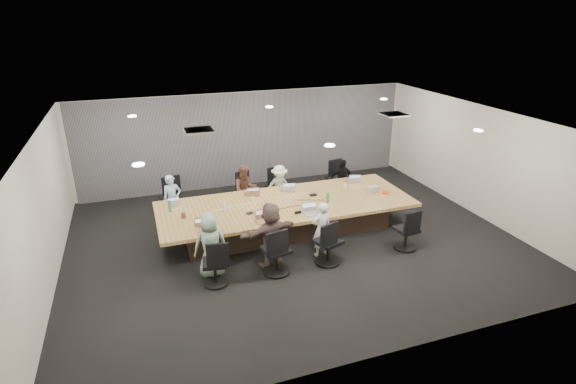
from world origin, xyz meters
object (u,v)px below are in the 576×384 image
object	(u,v)px
person_6	(322,229)
mug_brown	(184,215)
laptop_4	(205,230)
stapler	(298,212)
chair_5	(276,254)
bottle_green_right	(328,197)
chair_7	(406,233)
laptop_0	(174,204)
chair_0	(172,202)
canvas_bag	(373,189)
person_4	(210,245)
chair_6	(328,245)
laptop_1	(251,194)
bottle_clear	(224,207)
chair_1	(243,195)
chair_3	(336,182)
chair_4	(215,266)
laptop_3	(351,181)
bottle_green_left	(170,206)
person_2	(279,187)
snack_packet	(386,193)
laptop_5	(263,221)
chair_2	(275,190)
laptop_2	(286,189)
conference_table	(287,216)
laptop_6	(312,214)
person_3	(342,180)
person_0	(172,200)
person_1	(245,190)
person_5	(271,234)

from	to	relation	value
person_6	mug_brown	world-z (taller)	person_6
laptop_4	stapler	size ratio (longest dim) A/B	2.09
chair_5	bottle_green_right	world-z (taller)	bottle_green_right
chair_7	laptop_0	world-z (taller)	chair_7
chair_0	canvas_bag	distance (m)	5.10
laptop_0	person_6	distance (m)	3.56
chair_7	person_4	bearing A→B (deg)	169.02
chair_6	canvas_bag	distance (m)	2.57
laptop_1	mug_brown	size ratio (longest dim) A/B	2.66
chair_5	stapler	distance (m)	1.38
bottle_clear	stapler	bearing A→B (deg)	-23.78
chair_0	chair_5	bearing A→B (deg)	104.65
chair_7	laptop_4	bearing A→B (deg)	161.81
chair_1	chair_3	world-z (taller)	chair_3
chair_6	laptop_4	xyz separation A→B (m)	(-2.38, 0.90, 0.33)
chair_4	laptop_3	world-z (taller)	chair_4
bottle_green_left	chair_6	bearing A→B (deg)	-35.26
laptop_0	person_2	bearing A→B (deg)	179.67
chair_3	snack_packet	distance (m)	2.04
chair_5	laptop_5	xyz separation A→B (m)	(0.00, 0.90, 0.31)
chair_2	laptop_1	bearing A→B (deg)	32.49
chair_5	person_6	xyz separation A→B (m)	(1.14, 0.35, 0.18)
chair_1	person_2	bearing A→B (deg)	142.82
laptop_0	laptop_2	size ratio (longest dim) A/B	0.83
conference_table	laptop_6	size ratio (longest dim) A/B	17.13
chair_0	laptop_1	size ratio (longest dim) A/B	2.74
chair_7	person_3	size ratio (longest dim) A/B	0.67
bottle_green_right	snack_packet	bearing A→B (deg)	1.73
conference_table	person_3	distance (m)	2.50
laptop_0	laptop_3	world-z (taller)	same
chair_6	person_0	xyz separation A→B (m)	(-2.84, 3.05, 0.21)
person_1	bottle_green_left	size ratio (longest dim) A/B	4.98
chair_0	laptop_2	world-z (taller)	chair_0
laptop_1	person_3	distance (m)	2.82
chair_1	person_5	xyz separation A→B (m)	(-0.15, -3.05, 0.33)
bottle_clear	snack_packet	bearing A→B (deg)	-3.77
chair_3	laptop_3	size ratio (longest dim) A/B	2.54
person_6	snack_packet	world-z (taller)	person_6
bottle_green_right	person_0	bearing A→B (deg)	154.25
person_6	canvas_bag	distance (m)	2.34
laptop_2	laptop_5	world-z (taller)	same
person_3	laptop_4	xyz separation A→B (m)	(-4.16, -2.15, 0.16)
laptop_2	laptop_3	distance (m)	1.83
chair_3	laptop_3	xyz separation A→B (m)	(0.00, -0.90, 0.35)
chair_4	bottle_green_left	size ratio (longest dim) A/B	3.00
chair_6	laptop_0	xyz separation A→B (m)	(-2.84, 2.50, 0.33)
mug_brown	stapler	bearing A→B (deg)	-14.59
person_1	laptop_3	distance (m)	2.82
laptop_4	bottle_green_right	xyz separation A→B (m)	(2.98, 0.49, 0.12)
chair_3	chair_5	bearing A→B (deg)	37.85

